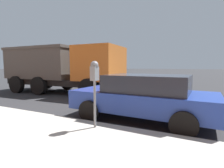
{
  "coord_description": "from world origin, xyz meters",
  "views": [
    {
      "loc": [
        -6.16,
        -1.54,
        1.64
      ],
      "look_at": [
        -2.02,
        0.46,
        1.17
      ],
      "focal_mm": 28.0,
      "sensor_mm": 36.0,
      "label": 1
    }
  ],
  "objects": [
    {
      "name": "parking_meter",
      "position": [
        -2.58,
        0.66,
        1.38
      ],
      "size": [
        0.21,
        0.19,
        1.62
      ],
      "color": "gray",
      "rests_on": "sidewalk"
    },
    {
      "name": "dump_truck",
      "position": [
        2.3,
        6.07,
        1.61
      ],
      "size": [
        3.08,
        7.55,
        2.81
      ],
      "rotation": [
        0.0,
        0.0,
        3.18
      ],
      "color": "black",
      "rests_on": "ground_plane"
    },
    {
      "name": "ground_plane",
      "position": [
        0.0,
        0.0,
        0.0
      ],
      "size": [
        220.0,
        220.0,
        0.0
      ],
      "primitive_type": "plane",
      "color": "#2B2B2D"
    },
    {
      "name": "car_blue",
      "position": [
        -1.03,
        -0.11,
        0.74
      ],
      "size": [
        2.19,
        4.27,
        1.38
      ],
      "rotation": [
        0.0,
        0.0,
        -0.04
      ],
      "color": "navy",
      "rests_on": "ground_plane"
    }
  ]
}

